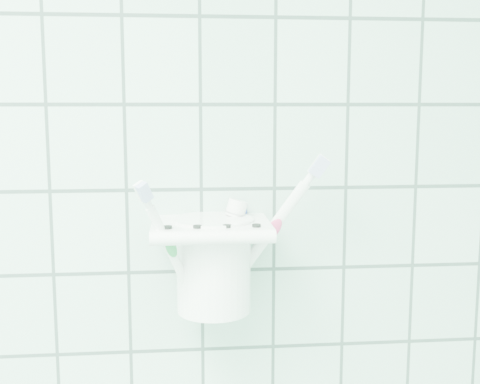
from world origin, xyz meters
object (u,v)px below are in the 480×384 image
object	(u,v)px
toothbrush_blue	(231,217)
toothbrush_orange	(220,213)
toothpaste_tube	(210,242)
toothbrush_pink	(196,233)
holder_bracket	(211,229)
cup	(214,261)

from	to	relation	value
toothbrush_blue	toothbrush_orange	distance (m)	0.02
toothbrush_orange	toothpaste_tube	world-z (taller)	toothbrush_orange
toothbrush_pink	toothbrush_blue	distance (m)	0.05
toothbrush_blue	toothbrush_orange	bearing A→B (deg)	115.73
holder_bracket	cup	bearing A→B (deg)	53.72
toothbrush_blue	toothbrush_orange	size ratio (longest dim) A/B	1.01
cup	toothpaste_tube	world-z (taller)	toothpaste_tube
toothbrush_orange	toothpaste_tube	distance (m)	0.04
toothbrush_pink	toothpaste_tube	distance (m)	0.03
holder_bracket	toothbrush_orange	size ratio (longest dim) A/B	0.67
holder_bracket	toothbrush_pink	distance (m)	0.02
holder_bracket	cup	xyz separation A→B (m)	(0.00, 0.00, -0.04)
toothbrush_pink	toothbrush_orange	distance (m)	0.04
holder_bracket	toothbrush_pink	bearing A→B (deg)	-167.65
holder_bracket	toothpaste_tube	world-z (taller)	toothpaste_tube
cup	toothbrush_orange	size ratio (longest dim) A/B	0.55
toothbrush_pink	toothpaste_tube	bearing A→B (deg)	17.66
holder_bracket	toothbrush_blue	xyz separation A→B (m)	(0.02, 0.00, 0.01)
toothbrush_orange	toothbrush_blue	bearing A→B (deg)	-46.37
holder_bracket	toothbrush_blue	size ratio (longest dim) A/B	0.67
toothbrush_blue	holder_bracket	bearing A→B (deg)	171.00
cup	toothbrush_pink	bearing A→B (deg)	-158.08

